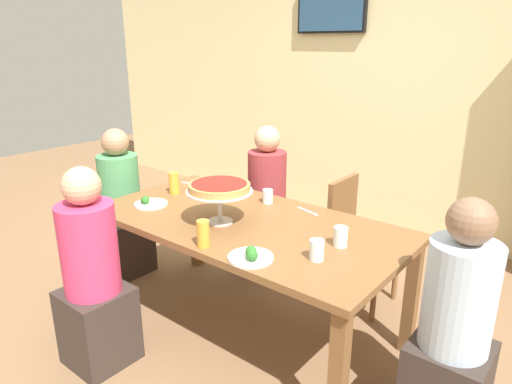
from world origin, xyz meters
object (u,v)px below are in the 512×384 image
Objects in this scene: diner_head_east at (453,338)px; diner_near_left at (93,284)px; television at (331,10)px; cutlery_fork_far at (219,187)px; cutlery_knife_near at (307,211)px; chair_far_right at (355,235)px; water_glass_clear_spare at (341,237)px; salad_plate_far_diner at (150,203)px; water_glass_clear_near at (268,196)px; diner_far_left at (267,208)px; dining_table at (246,232)px; diner_head_west at (122,213)px; beer_glass_amber_short at (174,183)px; water_glass_clear_far at (317,250)px; beer_glass_amber_tall at (203,234)px; deep_dish_pizza_stand at (219,189)px; salad_plate_near_diner at (251,256)px; cutlery_fork_near at (192,184)px.

diner_head_east is 1.83m from diner_near_left.
cutlery_fork_far is at bearing -85.26° from television.
cutlery_knife_near is 1.00× the size of cutlery_fork_far.
water_glass_clear_spare is at bearing 20.18° from chair_far_right.
diner_head_east is 0.69m from water_glass_clear_spare.
salad_plate_far_diner is 2.32× the size of water_glass_clear_near.
cutlery_knife_near is (0.65, -0.43, 0.25)m from diner_far_left.
diner_head_west is at bearing -179.37° from dining_table.
diner_far_left is 1.12m from diner_head_west.
beer_glass_amber_short reaches higher than salad_plate_far_diner.
diner_far_left is (0.27, -1.33, -1.55)m from television.
beer_glass_amber_short reaches higher than water_glass_clear_far.
beer_glass_amber_short reaches higher than chair_far_right.
water_glass_clear_far is at bearing 23.71° from beer_glass_amber_tall.
television is at bearing -46.77° from cutlery_knife_near.
deep_dish_pizza_stand is (0.36, 0.64, 0.45)m from diner_near_left.
deep_dish_pizza_stand is 3.70× the size of water_glass_clear_far.
salad_plate_near_diner is at bearing 0.26° from chair_far_right.
salad_plate_far_diner is at bearing -16.81° from diner_head_west.
diner_near_left is (-0.01, -1.54, 0.00)m from diner_far_left.
diner_head_west is 0.62m from beer_glass_amber_short.
cutlery_knife_near is (0.99, 0.04, 0.00)m from cutlery_fork_near.
cutlery_fork_near reaches higher than dining_table.
beer_glass_amber_short is at bearing -158.14° from water_glass_clear_near.
diner_head_east is 5.11× the size of salad_plate_near_diner.
beer_glass_amber_tall is 1.35× the size of water_glass_clear_spare.
deep_dish_pizza_stand is 3.66× the size of water_glass_clear_spare.
water_glass_clear_spare is at bearing 54.62° from diner_far_left.
diner_head_west is at bearing -0.26° from diner_head_east.
dining_table is at bearing 52.91° from deep_dish_pizza_stand.
diner_head_west is at bearing 163.19° from salad_plate_far_diner.
television is 3.99× the size of cutlery_knife_near.
beer_glass_amber_short is 1.63× the size of water_glass_clear_near.
television reaches higher than water_glass_clear_near.
beer_glass_amber_tall reaches higher than water_glass_clear_near.
salad_plate_far_diner is (-1.88, -0.17, 0.26)m from diner_head_east.
cutlery_knife_near is (0.92, 0.28, -0.07)m from beer_glass_amber_short.
deep_dish_pizza_stand is at bearing -29.04° from diner_near_left.
water_glass_clear_far is at bearing 47.34° from diner_far_left.
diner_head_west and diner_near_left have the same top height.
water_glass_clear_near is 0.86m from water_glass_clear_far.
water_glass_clear_spare is at bearing 57.58° from salad_plate_near_diner.
beer_glass_amber_short is at bearing 162.45° from deep_dish_pizza_stand.
beer_glass_amber_short is at bearing 178.06° from water_glass_clear_spare.
dining_table is 10.48× the size of cutlery_knife_near.
beer_glass_amber_tall reaches higher than salad_plate_far_diner.
diner_head_west reaches higher than deep_dish_pizza_stand.
water_glass_clear_spare is at bearing 86.85° from water_glass_clear_far.
diner_near_left is at bearing -146.28° from beer_glass_amber_tall.
water_glass_clear_spare is (1.27, 0.22, 0.04)m from salad_plate_far_diner.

